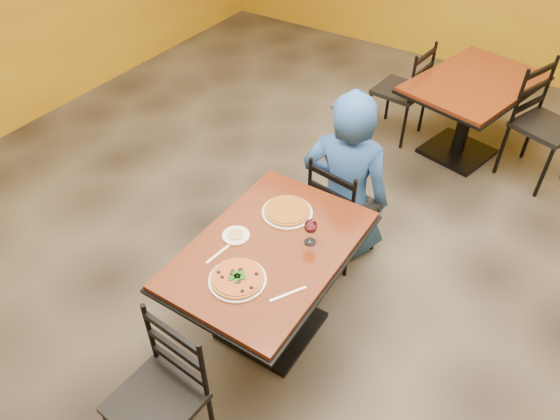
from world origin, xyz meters
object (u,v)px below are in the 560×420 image
Objects in this scene: table_second at (470,101)px; side_plate at (236,236)px; plate_main at (238,280)px; pizza_far at (287,210)px; chair_main_far at (344,207)px; chair_second_right at (546,127)px; diner at (347,175)px; chair_second_left at (399,91)px; chair_main_near at (156,403)px; wine_glass at (310,231)px; pizza_main at (237,278)px; plate_far at (287,212)px; table_main at (270,270)px.

side_plate is (-0.59, -2.65, 0.20)m from table_second.
plate_main is 1.11× the size of pizza_far.
chair_second_right is (0.99, 1.75, 0.07)m from chair_main_far.
chair_main_far is 0.99m from side_plate.
chair_main_far is 0.67× the size of diner.
table_second is at bearing 82.53° from plate_main.
chair_main_near is at bearing 9.32° from chair_second_left.
diner reaches higher than wine_glass.
table_second is 4.94× the size of pizza_main.
plate_far is (0.20, -2.32, 0.29)m from chair_second_left.
chair_main_far reaches higher than plate_main.
table_main is 0.88× the size of table_second.
plate_far is (-0.02, 1.25, 0.31)m from chair_main_near.
table_main is at bearing 179.40° from chair_second_right.
chair_second_right reaches higher than wine_glass.
pizza_far is (-1.10, -2.32, 0.27)m from chair_second_right.
chair_second_right reaches higher than plate_far.
plate_main is (-0.05, -1.17, 0.32)m from chair_main_far.
chair_main_near reaches higher than table_main.
table_second is 2.37m from plate_far.
chair_second_left is (-0.28, 2.62, -0.09)m from table_main.
chair_main_near is at bearing -88.98° from pizza_far.
plate_main is at bearing 89.94° from chair_main_near.
wine_glass is at bearing 68.75° from pizza_main.
plate_far is (-0.07, 0.30, 0.20)m from table_main.
plate_main is at bearing 96.01° from chair_main_far.
pizza_far is (-0.45, -2.32, 0.21)m from table_second.
chair_second_right reaches higher than chair_main_far.
chair_main_far is at bearing 87.61° from plate_main.
table_main is 1.22× the size of chair_second_right.
plate_far reaches higher than table_second.
pizza_far is (-0.07, 0.30, 0.21)m from table_main.
plate_far is at bearing 10.72° from chair_second_left.
chair_second_left is 0.92× the size of chair_second_right.
chair_second_right is (0.65, 0.00, -0.05)m from table_second.
plate_far is (-0.45, -2.32, 0.20)m from table_second.
chair_main_far is at bearing 78.61° from pizza_far.
wine_glass is (0.16, -0.80, 0.19)m from diner.
pizza_far is at bearing 103.48° from table_main.
chair_main_near is at bearing -79.91° from side_plate.
pizza_main is (-0.00, -0.30, 0.21)m from table_main.
chair_main_near is 5.52× the size of side_plate.
plate_main is 1.00× the size of plate_far.
pizza_far is at bearing 0.00° from plate_far.
diner reaches higher than pizza_far.
table_second is at bearing 85.23° from wine_glass.
chair_main_far is 2.01m from chair_second_right.
chair_second_left is 2.53m from wine_glass.
pizza_far is (0.00, 0.00, 0.02)m from plate_far.
diner is at bearing -57.79° from chair_main_far.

